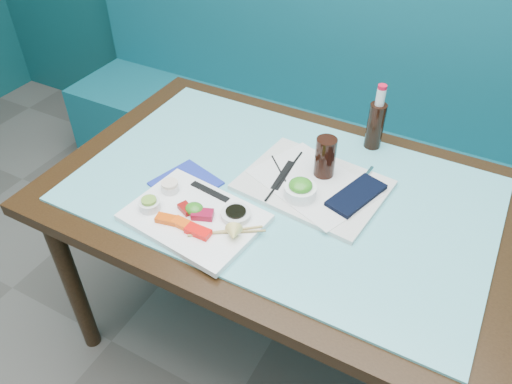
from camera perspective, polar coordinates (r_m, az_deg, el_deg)
The scene contains 34 objects.
booth_bench at distance 2.37m, azimuth 11.68°, elevation 4.81°, with size 3.00×0.56×1.17m.
dining_table at distance 1.56m, azimuth 2.91°, elevation -2.16°, with size 1.40×0.90×0.75m.
glass_top at distance 1.50m, azimuth 3.02°, elevation 0.28°, with size 1.22×0.76×0.01m, color #5FB7BF.
sashimi_plate at distance 1.40m, azimuth -7.05°, elevation -2.92°, with size 0.36×0.26×0.02m, color white.
salmon_left at distance 1.38m, azimuth -10.09°, elevation -3.09°, with size 0.06×0.03×0.02m, color #E14909.
salmon_mid at distance 1.36m, azimuth -8.27°, elevation -3.66°, with size 0.06×0.03×0.02m, color #FF530A.
salmon_right at distance 1.34m, azimuth -6.63°, elevation -4.50°, with size 0.07×0.03×0.02m, color #F30D09.
tuna_left at distance 1.41m, azimuth -8.00°, elevation -1.89°, with size 0.05×0.03×0.02m, color maroon.
tuna_right at distance 1.38m, azimuth -6.13°, elevation -2.57°, with size 0.06×0.04×0.02m, color maroon.
seaweed_garnish at distance 1.39m, azimuth -7.07°, elevation -1.90°, with size 0.05×0.05×0.03m, color #2E7B1C.
ramekin_wasabi at distance 1.43m, azimuth -12.06°, elevation -1.45°, with size 0.06×0.06×0.03m, color silver.
wasabi_fill at distance 1.42m, azimuth -12.15°, elevation -0.94°, with size 0.04×0.04×0.01m, color #6EA033.
ramekin_ginger at distance 1.48m, azimuth -9.79°, elevation 0.47°, with size 0.05×0.05×0.02m, color white.
ginger_fill at distance 1.47m, azimuth -9.85°, elevation 0.95°, with size 0.05×0.05×0.01m, color beige.
soy_dish at distance 1.38m, azimuth -2.32°, elevation -2.57°, with size 0.08×0.08×0.02m, color silver.
soy_fill at distance 1.37m, azimuth -2.33°, elevation -2.24°, with size 0.06×0.06×0.01m, color black.
lemon_wedge at distance 1.30m, azimuth -2.58°, elevation -4.77°, with size 0.05×0.05×0.04m, color #E4D16C.
chopstick_sleeve at distance 1.46m, azimuth -5.29°, elevation 0.07°, with size 0.13×0.02×0.00m, color black.
wooden_chopstick_a at distance 1.34m, azimuth -3.53°, elevation -4.46°, with size 0.01×0.01×0.20m, color tan.
wooden_chopstick_b at distance 1.33m, azimuth -3.16°, elevation -4.61°, with size 0.01×0.01×0.20m, color #9B8349.
serving_tray at distance 1.51m, azimuth 6.53°, elevation 0.78°, with size 0.41×0.31×0.02m, color silver.
paper_placemat at distance 1.50m, azimuth 6.56°, elevation 1.04°, with size 0.35×0.24×0.00m, color silver.
seaweed_bowl at distance 1.44m, azimuth 5.07°, elevation 0.04°, with size 0.09×0.09×0.04m, color white.
seaweed_salad at distance 1.43m, azimuth 5.12°, elevation 0.77°, with size 0.07×0.07×0.03m, color #32881F.
cola_glass at distance 1.50m, azimuth 7.92°, elevation 3.95°, with size 0.06×0.06×0.13m, color black.
navy_pouch at distance 1.47m, azimuth 11.40°, elevation -0.37°, with size 0.08×0.19×0.01m, color black.
fork at distance 1.55m, azimuth 12.47°, elevation 1.88°, with size 0.01×0.01×0.09m, color white.
black_chopstick_a at distance 1.52m, azimuth 3.00°, elevation 2.00°, with size 0.01×0.01×0.20m, color black.
black_chopstick_b at distance 1.52m, azimuth 3.27°, elevation 1.93°, with size 0.01×0.01×0.26m, color black.
tray_sleeve at distance 1.52m, azimuth 3.14°, elevation 1.94°, with size 0.02×0.15×0.00m, color black.
cola_bottle_body at distance 1.68m, azimuth 13.48°, elevation 7.36°, with size 0.06×0.06×0.16m, color black.
cola_bottle_neck at distance 1.62m, azimuth 14.06°, elevation 10.51°, with size 0.03×0.03×0.06m, color silver.
cola_bottle_cap at distance 1.61m, azimuth 14.25°, elevation 11.56°, with size 0.03×0.03×0.01m, color red.
blue_napkin at distance 1.53m, azimuth -8.02°, elevation 0.99°, with size 0.17×0.17×0.01m, color navy.
Camera 1 is at (0.48, 0.40, 1.72)m, focal length 35.00 mm.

